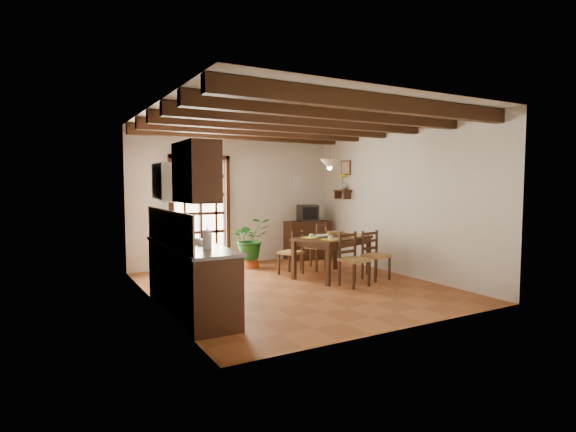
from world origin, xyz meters
TOP-DOWN VIEW (x-y plane):
  - ground_plane at (0.00, 0.00)m, footprint 5.00×5.00m
  - room_shell at (0.00, 0.00)m, footprint 4.52×5.02m
  - ceiling_beams at (0.00, 0.00)m, footprint 4.50×4.34m
  - french_door at (-0.80, 2.45)m, footprint 1.26×0.11m
  - kitchen_counter at (-1.96, -0.60)m, footprint 0.64×2.25m
  - upper_cabinet at (-2.08, -1.30)m, footprint 0.35×0.80m
  - range_hood at (-2.05, -0.05)m, footprint 0.38×0.60m
  - counter_items at (-1.95, -0.51)m, footprint 0.50×1.43m
  - dining_table at (0.99, 0.33)m, footprint 1.58×1.27m
  - chair_near_left at (0.89, -0.44)m, footprint 0.46×0.44m
  - chair_near_right at (1.54, -0.23)m, footprint 0.43×0.41m
  - chair_far_left at (0.44, 0.89)m, footprint 0.51×0.50m
  - chair_far_right at (1.09, 1.10)m, footprint 0.57×0.56m
  - table_setting at (0.99, 0.33)m, footprint 1.00×0.66m
  - table_bowl at (0.74, 0.30)m, footprint 0.25×0.25m
  - sideboard at (1.64, 2.23)m, footprint 1.05×0.56m
  - crt_tv at (1.64, 2.22)m, footprint 0.51×0.49m
  - fuse_box at (1.50, 2.48)m, footprint 0.25×0.03m
  - plant_pot at (0.05, 1.86)m, footprint 0.36×0.36m
  - potted_plant at (0.05, 1.86)m, footprint 1.99×1.71m
  - wall_shelf at (2.14, 1.60)m, footprint 0.20×0.42m
  - shelf_vase at (2.14, 1.60)m, footprint 0.15×0.15m
  - shelf_flowers at (2.14, 1.60)m, footprint 0.14×0.14m
  - framed_picture at (2.22, 1.60)m, footprint 0.03×0.32m
  - pendant_lamp at (0.99, 0.43)m, footprint 0.36×0.36m

SIDE VIEW (x-z plane):
  - ground_plane at x=0.00m, z-range 0.00..0.00m
  - plant_pot at x=0.05m, z-range 0.00..0.22m
  - chair_far_left at x=0.44m, z-range -0.16..0.69m
  - chair_near_right at x=1.54m, z-range -0.16..0.71m
  - chair_near_left at x=0.89m, z-range -0.17..0.73m
  - chair_far_right at x=1.09m, z-range -0.17..0.76m
  - sideboard at x=1.64m, z-range 0.00..0.86m
  - kitchen_counter at x=-1.96m, z-range -0.22..1.16m
  - potted_plant at x=0.05m, z-range -0.52..1.66m
  - dining_table at x=0.99m, z-range 0.28..1.02m
  - table_setting at x=0.99m, z-range 0.71..0.81m
  - table_bowl at x=0.74m, z-range 0.74..0.80m
  - counter_items at x=-1.95m, z-range 0.83..1.08m
  - crt_tv at x=1.64m, z-range 0.86..1.23m
  - french_door at x=-0.80m, z-range 0.02..2.34m
  - wall_shelf at x=2.14m, z-range 1.41..1.61m
  - shelf_vase at x=2.14m, z-range 1.57..1.73m
  - range_hood at x=-2.05m, z-range 1.46..2.00m
  - fuse_box at x=1.50m, z-range 1.59..1.91m
  - room_shell at x=0.00m, z-range 0.41..3.22m
  - upper_cabinet at x=-2.08m, z-range 1.50..2.20m
  - shelf_flowers at x=2.14m, z-range 1.68..2.04m
  - framed_picture at x=2.22m, z-range 1.89..2.21m
  - pendant_lamp at x=0.99m, z-range 1.66..2.50m
  - ceiling_beams at x=0.00m, z-range 2.59..2.79m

